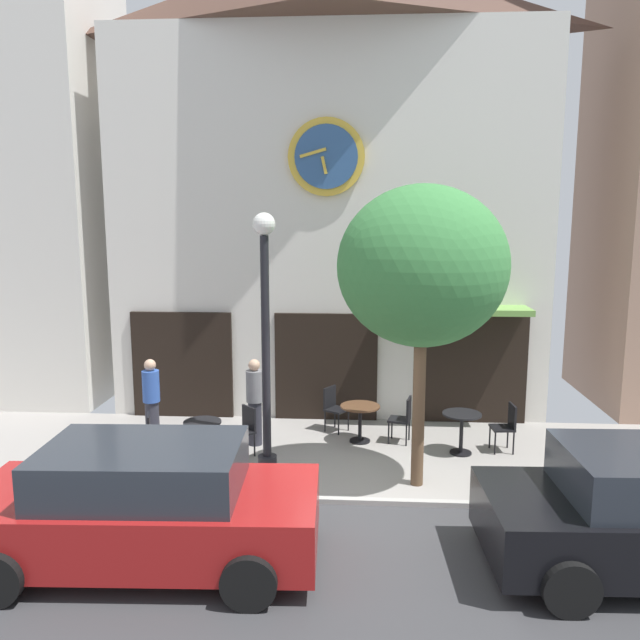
{
  "coord_description": "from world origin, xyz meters",
  "views": [
    {
      "loc": [
        -0.26,
        -8.98,
        4.32
      ],
      "look_at": [
        -0.96,
        2.04,
        2.49
      ],
      "focal_mm": 35.31,
      "sensor_mm": 36.0,
      "label": 1
    }
  ],
  "objects_px": {
    "cafe_chair_facing_wall": "(333,405)",
    "cafe_table_center_right": "(203,435)",
    "street_lamp": "(266,347)",
    "cafe_chair_corner": "(155,434)",
    "cafe_chair_facing_street": "(507,424)",
    "parked_car_red": "(144,506)",
    "cafe_chair_by_entrance": "(245,427)",
    "pedestrian_blue": "(152,401)",
    "cafe_chair_near_lamp": "(404,416)",
    "pedestrian_grey": "(255,401)",
    "street_tree": "(422,267)",
    "cafe_table_near_door": "(360,415)",
    "cafe_table_near_curb": "(462,425)"
  },
  "relations": [
    {
      "from": "cafe_chair_corner",
      "to": "cafe_table_center_right",
      "type": "bearing_deg",
      "value": 2.68
    },
    {
      "from": "street_tree",
      "to": "pedestrian_blue",
      "type": "height_order",
      "value": "street_tree"
    },
    {
      "from": "cafe_chair_corner",
      "to": "cafe_chair_facing_street",
      "type": "distance_m",
      "value": 6.39
    },
    {
      "from": "parked_car_red",
      "to": "street_lamp",
      "type": "bearing_deg",
      "value": 67.74
    },
    {
      "from": "cafe_table_center_right",
      "to": "cafe_chair_near_lamp",
      "type": "height_order",
      "value": "cafe_chair_near_lamp"
    },
    {
      "from": "street_tree",
      "to": "parked_car_red",
      "type": "height_order",
      "value": "street_tree"
    },
    {
      "from": "cafe_table_near_door",
      "to": "pedestrian_blue",
      "type": "relative_size",
      "value": 0.46
    },
    {
      "from": "street_lamp",
      "to": "pedestrian_blue",
      "type": "xyz_separation_m",
      "value": [
        -2.41,
        1.35,
        -1.36
      ]
    },
    {
      "from": "cafe_chair_near_lamp",
      "to": "street_lamp",
      "type": "bearing_deg",
      "value": -143.67
    },
    {
      "from": "pedestrian_grey",
      "to": "pedestrian_blue",
      "type": "distance_m",
      "value": 1.96
    },
    {
      "from": "cafe_table_near_curb",
      "to": "cafe_chair_facing_wall",
      "type": "height_order",
      "value": "cafe_chair_facing_wall"
    },
    {
      "from": "cafe_chair_near_lamp",
      "to": "cafe_chair_facing_wall",
      "type": "height_order",
      "value": "same"
    },
    {
      "from": "cafe_table_center_right",
      "to": "cafe_table_near_curb",
      "type": "xyz_separation_m",
      "value": [
        4.62,
        0.77,
        0.02
      ]
    },
    {
      "from": "cafe_chair_corner",
      "to": "cafe_chair_by_entrance",
      "type": "xyz_separation_m",
      "value": [
        1.51,
        0.48,
        0.0
      ]
    },
    {
      "from": "cafe_table_center_right",
      "to": "parked_car_red",
      "type": "bearing_deg",
      "value": -88.49
    },
    {
      "from": "cafe_table_near_door",
      "to": "cafe_chair_near_lamp",
      "type": "xyz_separation_m",
      "value": [
        0.83,
        0.0,
        -0.0
      ]
    },
    {
      "from": "cafe_table_near_door",
      "to": "pedestrian_grey",
      "type": "xyz_separation_m",
      "value": [
        -2.0,
        -0.28,
        0.33
      ]
    },
    {
      "from": "cafe_chair_facing_wall",
      "to": "parked_car_red",
      "type": "xyz_separation_m",
      "value": [
        -2.13,
        -5.13,
        0.23
      ]
    },
    {
      "from": "cafe_chair_facing_wall",
      "to": "cafe_table_center_right",
      "type": "bearing_deg",
      "value": -139.52
    },
    {
      "from": "cafe_table_center_right",
      "to": "cafe_chair_facing_wall",
      "type": "relative_size",
      "value": 0.86
    },
    {
      "from": "cafe_chair_facing_street",
      "to": "cafe_chair_corner",
      "type": "bearing_deg",
      "value": -171.19
    },
    {
      "from": "cafe_table_center_right",
      "to": "cafe_chair_by_entrance",
      "type": "relative_size",
      "value": 0.86
    },
    {
      "from": "cafe_table_near_curb",
      "to": "cafe_chair_facing_wall",
      "type": "relative_size",
      "value": 0.85
    },
    {
      "from": "street_lamp",
      "to": "cafe_chair_by_entrance",
      "type": "distance_m",
      "value": 2.01
    },
    {
      "from": "street_lamp",
      "to": "cafe_table_near_curb",
      "type": "height_order",
      "value": "street_lamp"
    },
    {
      "from": "street_tree",
      "to": "cafe_chair_by_entrance",
      "type": "xyz_separation_m",
      "value": [
        -3.02,
        1.08,
        -3.01
      ]
    },
    {
      "from": "pedestrian_grey",
      "to": "parked_car_red",
      "type": "height_order",
      "value": "pedestrian_grey"
    },
    {
      "from": "cafe_chair_facing_wall",
      "to": "pedestrian_grey",
      "type": "bearing_deg",
      "value": -148.19
    },
    {
      "from": "cafe_chair_facing_street",
      "to": "parked_car_red",
      "type": "relative_size",
      "value": 0.21
    },
    {
      "from": "cafe_chair_near_lamp",
      "to": "parked_car_red",
      "type": "height_order",
      "value": "parked_car_red"
    },
    {
      "from": "street_lamp",
      "to": "cafe_table_center_right",
      "type": "height_order",
      "value": "street_lamp"
    },
    {
      "from": "cafe_chair_corner",
      "to": "parked_car_red",
      "type": "distance_m",
      "value": 3.33
    },
    {
      "from": "cafe_table_near_door",
      "to": "cafe_chair_by_entrance",
      "type": "relative_size",
      "value": 0.85
    },
    {
      "from": "street_tree",
      "to": "parked_car_red",
      "type": "distance_m",
      "value": 5.24
    },
    {
      "from": "street_lamp",
      "to": "cafe_chair_near_lamp",
      "type": "xyz_separation_m",
      "value": [
        2.38,
        1.75,
        -1.7
      ]
    },
    {
      "from": "cafe_chair_near_lamp",
      "to": "pedestrian_grey",
      "type": "relative_size",
      "value": 0.54
    },
    {
      "from": "street_tree",
      "to": "cafe_chair_facing_street",
      "type": "bearing_deg",
      "value": 41.56
    },
    {
      "from": "cafe_table_near_door",
      "to": "cafe_table_near_curb",
      "type": "xyz_separation_m",
      "value": [
        1.86,
        -0.5,
        0.01
      ]
    },
    {
      "from": "street_lamp",
      "to": "parked_car_red",
      "type": "height_order",
      "value": "street_lamp"
    },
    {
      "from": "cafe_table_center_right",
      "to": "cafe_table_near_curb",
      "type": "distance_m",
      "value": 4.68
    },
    {
      "from": "cafe_table_near_door",
      "to": "pedestrian_blue",
      "type": "bearing_deg",
      "value": -174.16
    },
    {
      "from": "cafe_chair_near_lamp",
      "to": "cafe_chair_facing_street",
      "type": "relative_size",
      "value": 1.0
    },
    {
      "from": "street_lamp",
      "to": "cafe_table_center_right",
      "type": "bearing_deg",
      "value": 158.45
    },
    {
      "from": "street_tree",
      "to": "cafe_table_near_door",
      "type": "xyz_separation_m",
      "value": [
        -0.93,
        1.91,
        -3.01
      ]
    },
    {
      "from": "street_lamp",
      "to": "cafe_chair_by_entrance",
      "type": "height_order",
      "value": "street_lamp"
    },
    {
      "from": "cafe_table_center_right",
      "to": "pedestrian_blue",
      "type": "height_order",
      "value": "pedestrian_blue"
    },
    {
      "from": "pedestrian_blue",
      "to": "cafe_chair_facing_wall",
      "type": "bearing_deg",
      "value": 16.76
    },
    {
      "from": "cafe_table_near_curb",
      "to": "cafe_table_near_door",
      "type": "bearing_deg",
      "value": 164.85
    },
    {
      "from": "cafe_chair_facing_street",
      "to": "pedestrian_grey",
      "type": "bearing_deg",
      "value": 179.37
    },
    {
      "from": "cafe_chair_by_entrance",
      "to": "pedestrian_blue",
      "type": "xyz_separation_m",
      "value": [
        -1.86,
        0.42,
        0.33
      ]
    }
  ]
}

